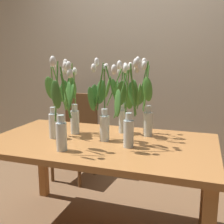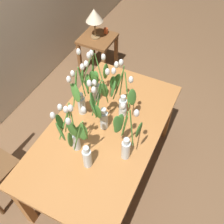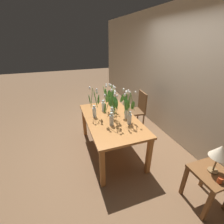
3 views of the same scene
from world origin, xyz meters
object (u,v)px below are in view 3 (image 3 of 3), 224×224
Objects in this scene: side_table at (210,179)px; tulip_vase_0 at (112,100)px; tulip_vase_4 at (113,107)px; dining_chair at (138,108)px; table_lamp at (220,152)px; tulip_vase_6 at (129,111)px; tulip_vase_1 at (112,112)px; tulip_vase_5 at (104,102)px; pillar_candle at (220,180)px; tulip_vase_3 at (95,106)px; dining_table at (111,122)px; tulip_vase_2 at (126,107)px.

tulip_vase_0 is at bearing -156.97° from side_table.
dining_chair is at bearing 126.12° from tulip_vase_4.
dining_chair is 1.69× the size of side_table.
tulip_vase_0 is at bearing -156.24° from table_lamp.
tulip_vase_4 is 0.99× the size of tulip_vase_6.
side_table is (1.72, 0.73, -0.54)m from tulip_vase_0.
tulip_vase_1 is (0.50, -0.17, 0.00)m from tulip_vase_0.
tulip_vase_5 is 0.59× the size of dining_chair.
tulip_vase_1 reaches higher than tulip_vase_0.
pillar_candle is at bearing 25.84° from tulip_vase_4.
tulip_vase_3 is 0.63× the size of dining_chair.
dining_table is at bearing -115.36° from tulip_vase_4.
tulip_vase_3 is at bearing -148.74° from pillar_candle.
tulip_vase_4 is (-0.20, 0.08, -0.00)m from tulip_vase_1.
dining_table is 2.72× the size of tulip_vase_6.
pillar_candle is (1.31, 0.57, -0.39)m from tulip_vase_6.
tulip_vase_5 is (-0.36, -0.05, -0.05)m from tulip_vase_4.
tulip_vase_0 is at bearing -66.42° from dining_chair.
tulip_vase_6 is 0.63× the size of dining_chair.
tulip_vase_0 is 7.60× the size of pillar_candle.
tulip_vase_3 is at bearing -150.44° from tulip_vase_1.
tulip_vase_1 reaches higher than tulip_vase_2.
pillar_candle is at bearing 23.38° from tulip_vase_6.
dining_table is 0.43m from tulip_vase_3.
tulip_vase_3 is 0.31m from tulip_vase_5.
tulip_vase_3 is 1.07× the size of tulip_vase_5.
table_lamp is (1.77, 0.89, -0.07)m from tulip_vase_5.
tulip_vase_0 is at bearing -169.00° from tulip_vase_6.
tulip_vase_2 is at bearing -156.28° from side_table.
dining_table is 0.40m from tulip_vase_1.
tulip_vase_0 is (-0.28, 0.12, 0.32)m from dining_table.
tulip_vase_6 is 1.48× the size of table_lamp.
pillar_candle is (1.72, 1.05, -0.37)m from tulip_vase_3.
tulip_vase_0 is 0.61× the size of dining_chair.
tulip_vase_6 is (0.61, 0.24, 0.05)m from tulip_vase_5.
side_table is at bearing 156.33° from pillar_candle.
tulip_vase_2 is at bearing 32.44° from tulip_vase_5.
side_table is 0.42m from table_lamp.
table_lamp is (1.71, 0.75, -0.12)m from tulip_vase_0.
dining_table is at bearing 166.17° from tulip_vase_1.
tulip_vase_6 reaches higher than tulip_vase_0.
tulip_vase_1 reaches higher than tulip_vase_5.
tulip_vase_1 is 1.05× the size of tulip_vase_2.
tulip_vase_3 is 1.34m from dining_chair.
dining_chair reaches higher than side_table.
tulip_vase_3 reaches higher than tulip_vase_5.
dining_chair reaches higher than pillar_candle.
dining_table is at bearing -153.48° from pillar_candle.
tulip_vase_2 is 0.95× the size of tulip_vase_4.
tulip_vase_1 reaches higher than dining_chair.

